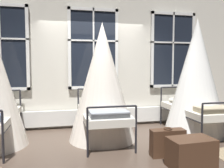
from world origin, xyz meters
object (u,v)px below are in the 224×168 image
at_px(suitcase_dark, 168,143).
at_px(travel_trunk, 191,153).
at_px(cot_third, 196,78).
at_px(cot_second, 102,84).

distance_m(suitcase_dark, travel_trunk, 0.50).
bearing_deg(cot_third, travel_trunk, 147.18).
bearing_deg(cot_third, suitcase_dark, 133.57).
xyz_separation_m(cot_second, cot_third, (2.04, -0.04, 0.08)).
relative_size(suitcase_dark, travel_trunk, 0.89).
bearing_deg(suitcase_dark, travel_trunk, -72.93).
distance_m(cot_second, cot_third, 2.04).
bearing_deg(suitcase_dark, cot_third, 44.91).
bearing_deg(suitcase_dark, cot_second, 129.83).
bearing_deg(travel_trunk, cot_second, 121.87).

